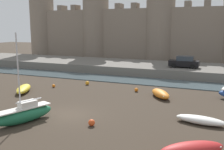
{
  "coord_description": "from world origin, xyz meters",
  "views": [
    {
      "loc": [
        10.83,
        -17.34,
        6.95
      ],
      "look_at": [
        1.72,
        5.06,
        2.5
      ],
      "focal_mm": 42.0,
      "sensor_mm": 36.0,
      "label": 1
    }
  ],
  "objects_px": {
    "rowboat_midflat_right": "(192,149)",
    "rowboat_foreground_right": "(160,94)",
    "car_quay_centre_west": "(184,62)",
    "rowboat_foreground_centre": "(201,120)",
    "sailboat_midflat_centre": "(24,114)",
    "rowboat_near_channel_left": "(24,89)",
    "mooring_buoy_mid_mud": "(87,83)",
    "mooring_buoy_near_channel": "(92,123)",
    "mooring_buoy_off_centre": "(136,90)",
    "mooring_buoy_near_shore": "(54,86)"
  },
  "relations": [
    {
      "from": "rowboat_midflat_right",
      "to": "rowboat_foreground_right",
      "type": "bearing_deg",
      "value": 109.86
    },
    {
      "from": "rowboat_foreground_centre",
      "to": "mooring_buoy_off_centre",
      "type": "relative_size",
      "value": 8.78
    },
    {
      "from": "rowboat_foreground_right",
      "to": "mooring_buoy_mid_mud",
      "type": "distance_m",
      "value": 9.72
    },
    {
      "from": "rowboat_foreground_centre",
      "to": "rowboat_foreground_right",
      "type": "distance_m",
      "value": 7.43
    },
    {
      "from": "mooring_buoy_near_channel",
      "to": "mooring_buoy_mid_mud",
      "type": "height_order",
      "value": "mooring_buoy_near_channel"
    },
    {
      "from": "mooring_buoy_off_centre",
      "to": "mooring_buoy_near_shore",
      "type": "xyz_separation_m",
      "value": [
        -9.53,
        -1.67,
        -0.02
      ]
    },
    {
      "from": "rowboat_near_channel_left",
      "to": "rowboat_midflat_right",
      "type": "bearing_deg",
      "value": -23.49
    },
    {
      "from": "rowboat_foreground_centre",
      "to": "rowboat_midflat_right",
      "type": "distance_m",
      "value": 5.22
    },
    {
      "from": "mooring_buoy_near_channel",
      "to": "car_quay_centre_west",
      "type": "xyz_separation_m",
      "value": [
        3.66,
        21.98,
        1.82
      ]
    },
    {
      "from": "rowboat_foreground_centre",
      "to": "mooring_buoy_near_channel",
      "type": "bearing_deg",
      "value": -155.09
    },
    {
      "from": "sailboat_midflat_centre",
      "to": "car_quay_centre_west",
      "type": "height_order",
      "value": "sailboat_midflat_centre"
    },
    {
      "from": "mooring_buoy_off_centre",
      "to": "car_quay_centre_west",
      "type": "distance_m",
      "value": 11.86
    },
    {
      "from": "mooring_buoy_off_centre",
      "to": "mooring_buoy_near_channel",
      "type": "relative_size",
      "value": 0.87
    },
    {
      "from": "rowboat_foreground_centre",
      "to": "sailboat_midflat_centre",
      "type": "distance_m",
      "value": 12.92
    },
    {
      "from": "car_quay_centre_west",
      "to": "mooring_buoy_off_centre",
      "type": "bearing_deg",
      "value": -108.05
    },
    {
      "from": "rowboat_near_channel_left",
      "to": "mooring_buoy_near_shore",
      "type": "bearing_deg",
      "value": 61.4
    },
    {
      "from": "rowboat_foreground_centre",
      "to": "rowboat_foreground_right",
      "type": "xyz_separation_m",
      "value": [
        -4.22,
        6.12,
        0.1
      ]
    },
    {
      "from": "rowboat_foreground_right",
      "to": "car_quay_centre_west",
      "type": "bearing_deg",
      "value": 86.8
    },
    {
      "from": "sailboat_midflat_centre",
      "to": "rowboat_midflat_right",
      "type": "relative_size",
      "value": 1.75
    },
    {
      "from": "rowboat_near_channel_left",
      "to": "car_quay_centre_west",
      "type": "height_order",
      "value": "car_quay_centre_west"
    },
    {
      "from": "rowboat_foreground_centre",
      "to": "mooring_buoy_off_centre",
      "type": "bearing_deg",
      "value": 133.59
    },
    {
      "from": "sailboat_midflat_centre",
      "to": "mooring_buoy_off_centre",
      "type": "height_order",
      "value": "sailboat_midflat_centre"
    },
    {
      "from": "rowboat_foreground_right",
      "to": "mooring_buoy_near_channel",
      "type": "height_order",
      "value": "rowboat_foreground_right"
    },
    {
      "from": "mooring_buoy_off_centre",
      "to": "mooring_buoy_near_channel",
      "type": "xyz_separation_m",
      "value": [
        -0.03,
        -10.84,
        0.03
      ]
    },
    {
      "from": "sailboat_midflat_centre",
      "to": "mooring_buoy_off_centre",
      "type": "xyz_separation_m",
      "value": [
        4.93,
        12.07,
        -0.46
      ]
    },
    {
      "from": "rowboat_foreground_right",
      "to": "mooring_buoy_near_shore",
      "type": "height_order",
      "value": "rowboat_foreground_right"
    },
    {
      "from": "mooring_buoy_off_centre",
      "to": "rowboat_foreground_centre",
      "type": "bearing_deg",
      "value": -46.41
    },
    {
      "from": "rowboat_near_channel_left",
      "to": "rowboat_midflat_right",
      "type": "distance_m",
      "value": 19.91
    },
    {
      "from": "sailboat_midflat_centre",
      "to": "car_quay_centre_west",
      "type": "bearing_deg",
      "value": 69.75
    },
    {
      "from": "sailboat_midflat_centre",
      "to": "mooring_buoy_near_shore",
      "type": "relative_size",
      "value": 17.55
    },
    {
      "from": "rowboat_foreground_centre",
      "to": "mooring_buoy_near_channel",
      "type": "height_order",
      "value": "rowboat_foreground_centre"
    },
    {
      "from": "rowboat_near_channel_left",
      "to": "mooring_buoy_near_channel",
      "type": "distance_m",
      "value": 12.74
    },
    {
      "from": "rowboat_midflat_right",
      "to": "mooring_buoy_near_shore",
      "type": "xyz_separation_m",
      "value": [
        -16.56,
        11.06,
        -0.22
      ]
    },
    {
      "from": "mooring_buoy_near_channel",
      "to": "mooring_buoy_near_shore",
      "type": "distance_m",
      "value": 13.21
    },
    {
      "from": "rowboat_foreground_right",
      "to": "mooring_buoy_near_shore",
      "type": "distance_m",
      "value": 12.47
    },
    {
      "from": "car_quay_centre_west",
      "to": "rowboat_foreground_centre",
      "type": "bearing_deg",
      "value": -79.33
    },
    {
      "from": "rowboat_foreground_centre",
      "to": "rowboat_foreground_right",
      "type": "bearing_deg",
      "value": 124.55
    },
    {
      "from": "sailboat_midflat_centre",
      "to": "car_quay_centre_west",
      "type": "distance_m",
      "value": 24.78
    },
    {
      "from": "mooring_buoy_near_shore",
      "to": "car_quay_centre_west",
      "type": "bearing_deg",
      "value": 44.21
    },
    {
      "from": "rowboat_midflat_right",
      "to": "mooring_buoy_mid_mud",
      "type": "bearing_deg",
      "value": 134.63
    },
    {
      "from": "rowboat_foreground_centre",
      "to": "mooring_buoy_mid_mud",
      "type": "bearing_deg",
      "value": 148.13
    },
    {
      "from": "rowboat_foreground_centre",
      "to": "mooring_buoy_off_centre",
      "type": "height_order",
      "value": "rowboat_foreground_centre"
    },
    {
      "from": "mooring_buoy_off_centre",
      "to": "mooring_buoy_mid_mud",
      "type": "bearing_deg",
      "value": 171.45
    },
    {
      "from": "rowboat_foreground_centre",
      "to": "rowboat_near_channel_left",
      "type": "xyz_separation_m",
      "value": [
        -18.38,
        2.72,
        0.07
      ]
    },
    {
      "from": "rowboat_midflat_right",
      "to": "mooring_buoy_mid_mud",
      "type": "height_order",
      "value": "rowboat_midflat_right"
    },
    {
      "from": "rowboat_midflat_right",
      "to": "car_quay_centre_west",
      "type": "xyz_separation_m",
      "value": [
        -3.4,
        23.87,
        1.65
      ]
    },
    {
      "from": "sailboat_midflat_centre",
      "to": "rowboat_foreground_centre",
      "type": "bearing_deg",
      "value": 20.7
    },
    {
      "from": "rowboat_foreground_centre",
      "to": "sailboat_midflat_centre",
      "type": "relative_size",
      "value": 0.56
    },
    {
      "from": "mooring_buoy_near_shore",
      "to": "car_quay_centre_west",
      "type": "distance_m",
      "value": 18.46
    },
    {
      "from": "sailboat_midflat_centre",
      "to": "rowboat_midflat_right",
      "type": "bearing_deg",
      "value": -3.14
    }
  ]
}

